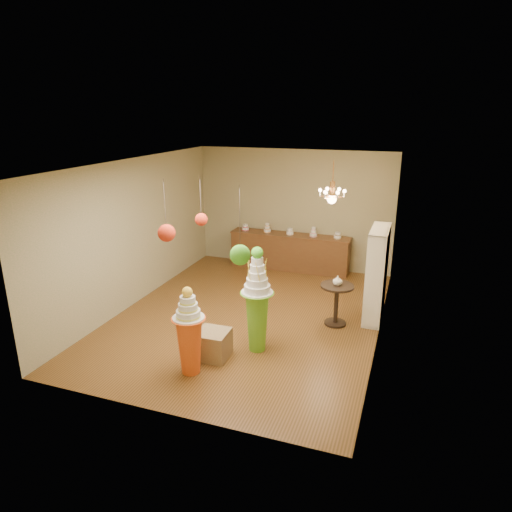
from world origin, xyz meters
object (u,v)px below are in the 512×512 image
(sideboard, at_px, (289,251))
(pedestal_green, at_px, (257,308))
(round_table, at_px, (336,299))
(pedestal_orange, at_px, (190,338))

(sideboard, bearing_deg, pedestal_green, -81.93)
(pedestal_green, xyz_separation_m, round_table, (1.09, 1.41, -0.25))
(sideboard, bearing_deg, pedestal_orange, -91.67)
(pedestal_orange, bearing_deg, pedestal_green, 53.63)
(round_table, bearing_deg, pedestal_orange, -127.16)
(pedestal_green, height_order, round_table, pedestal_green)
(pedestal_orange, distance_m, sideboard, 5.18)
(round_table, bearing_deg, sideboard, 121.32)
(pedestal_green, height_order, pedestal_orange, pedestal_green)
(pedestal_orange, relative_size, round_table, 1.78)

